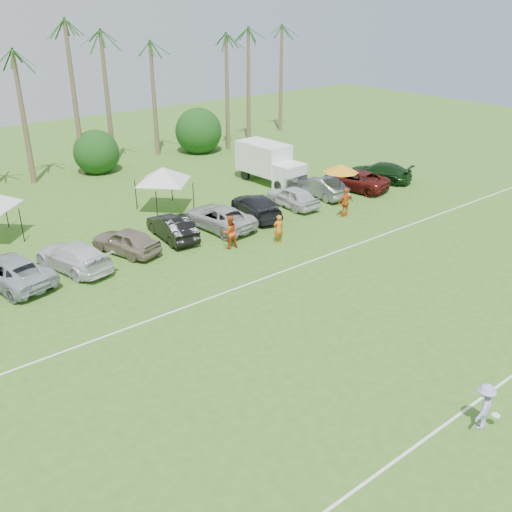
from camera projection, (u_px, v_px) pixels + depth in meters
ground at (463, 494)px, 16.13m from camera, size 120.00×120.00×0.00m
field_lines at (278, 364)px, 21.80m from camera, size 80.00×12.10×0.01m
palm_tree_6 at (53, 51)px, 41.55m from camera, size 2.40×2.40×10.90m
palm_tree_7 at (103, 37)px, 43.48m from camera, size 2.40×2.40×11.90m
palm_tree_8 at (162, 68)px, 47.40m from camera, size 2.40×2.40×8.90m
palm_tree_9 at (211, 53)px, 49.89m from camera, size 2.40×2.40×9.90m
palm_tree_10 at (256, 40)px, 52.39m from camera, size 2.40×2.40×10.90m
palm_tree_11 at (288, 29)px, 54.32m from camera, size 2.40×2.40×11.90m
bush_tree_2 at (86, 145)px, 46.47m from camera, size 4.00×4.00×4.00m
bush_tree_3 at (189, 129)px, 52.17m from camera, size 4.00×4.00×4.00m
sideline_player_a at (278, 229)px, 32.32m from camera, size 0.68×0.53×1.67m
sideline_player_b at (230, 232)px, 31.59m from camera, size 1.04×0.87×1.91m
sideline_player_c at (345, 202)px, 36.15m from camera, size 1.17×0.62×1.90m
box_truck at (270, 163)px, 42.55m from camera, size 2.40×5.76×2.92m
canopy_tent_right at (162, 167)px, 36.39m from camera, size 4.20×4.20×3.41m
market_umbrella at (341, 168)px, 38.16m from camera, size 2.37×2.37×2.64m
frisbee_player at (484, 407)px, 18.29m from camera, size 1.19×0.86×1.66m
parked_car_2 at (11, 271)px, 27.62m from camera, size 3.43×5.47×1.41m
parked_car_3 at (73, 256)px, 29.21m from camera, size 3.00×5.17×1.41m
parked_car_4 at (126, 241)px, 31.05m from camera, size 2.85×4.44×1.41m
parked_car_5 at (172, 227)px, 32.93m from camera, size 1.91×4.40×1.41m
parked_car_6 at (218, 217)px, 34.43m from camera, size 2.82×5.27×1.41m
parked_car_7 at (256, 206)px, 36.27m from camera, size 3.15×5.20×1.41m
parked_car_8 at (292, 197)px, 37.97m from camera, size 1.72×4.16×1.41m
parked_car_9 at (322, 187)px, 39.92m from camera, size 1.85×4.39×1.41m
parked_car_10 at (354, 180)px, 41.46m from camera, size 3.46×5.47×1.41m
parked_car_11 at (380, 172)px, 43.34m from camera, size 3.55×5.24×1.41m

